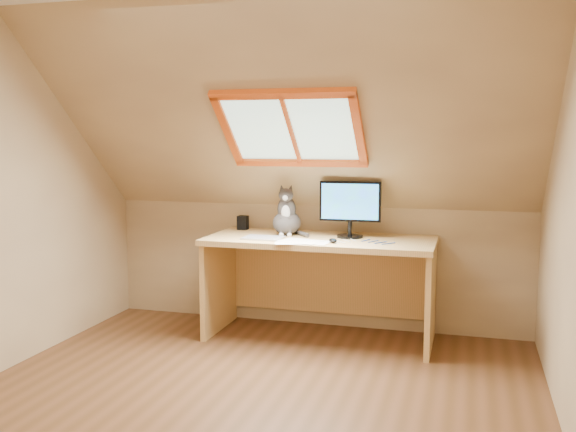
% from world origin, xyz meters
% --- Properties ---
extents(ground, '(3.50, 3.50, 0.00)m').
position_xyz_m(ground, '(0.00, 0.00, 0.00)').
color(ground, brown).
rests_on(ground, ground).
extents(room_shell, '(3.52, 3.52, 2.41)m').
position_xyz_m(room_shell, '(0.00, -0.09, 1.43)').
color(room_shell, tan).
rests_on(room_shell, ground).
extents(desk, '(1.74, 0.76, 0.80)m').
position_xyz_m(desk, '(0.14, 1.45, 0.56)').
color(desk, tan).
rests_on(desk, ground).
extents(monitor, '(0.47, 0.20, 0.43)m').
position_xyz_m(monitor, '(0.35, 1.45, 1.05)').
color(monitor, black).
rests_on(monitor, desk).
extents(cat, '(0.26, 0.30, 0.41)m').
position_xyz_m(cat, '(-0.15, 1.45, 0.94)').
color(cat, '#46403E').
rests_on(cat, desk).
extents(desk_speaker, '(0.08, 0.08, 0.12)m').
position_xyz_m(desk_speaker, '(-0.59, 1.63, 0.85)').
color(desk_speaker, black).
rests_on(desk_speaker, desk).
extents(graphics_tablet, '(0.30, 0.22, 0.01)m').
position_xyz_m(graphics_tablet, '(-0.27, 1.22, 0.80)').
color(graphics_tablet, '#B2B2B7').
rests_on(graphics_tablet, desk).
extents(mouse, '(0.09, 0.12, 0.03)m').
position_xyz_m(mouse, '(0.28, 1.18, 0.81)').
color(mouse, black).
rests_on(mouse, desk).
extents(papers, '(0.35, 0.30, 0.01)m').
position_xyz_m(papers, '(0.06, 1.12, 0.80)').
color(papers, white).
rests_on(papers, desk).
extents(cables, '(0.51, 0.26, 0.01)m').
position_xyz_m(cables, '(0.49, 1.26, 0.80)').
color(cables, silver).
rests_on(cables, desk).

